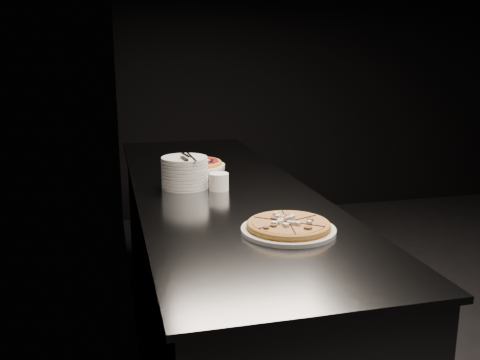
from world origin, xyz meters
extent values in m
cube|color=black|center=(-2.50, 0.00, 1.40)|extent=(0.02, 5.00, 2.80)
cube|color=black|center=(0.00, 2.50, 1.40)|extent=(5.00, 0.02, 2.80)
cube|color=slate|center=(-2.13, 0.00, 0.45)|extent=(0.70, 2.40, 0.90)
cube|color=slate|center=(-2.13, 0.00, 0.91)|extent=(0.74, 2.44, 0.02)
cylinder|color=white|center=(-2.04, -0.67, 0.93)|extent=(0.31, 0.31, 0.01)
cylinder|color=gold|center=(-2.04, -0.67, 0.94)|extent=(0.35, 0.35, 0.01)
torus|color=gold|center=(-2.04, -0.67, 0.95)|extent=(0.36, 0.36, 0.02)
cylinder|color=#EA9D4E|center=(-2.04, -0.67, 0.95)|extent=(0.31, 0.31, 0.01)
cylinder|color=white|center=(-2.16, 0.40, 0.93)|extent=(0.29, 0.29, 0.01)
cylinder|color=gold|center=(-2.16, 0.40, 0.94)|extent=(0.31, 0.31, 0.01)
torus|color=gold|center=(-2.16, 0.40, 0.94)|extent=(0.31, 0.31, 0.02)
cylinder|color=maroon|center=(-2.16, 0.40, 0.95)|extent=(0.27, 0.27, 0.01)
cylinder|color=white|center=(-2.28, 0.00, 0.93)|extent=(0.20, 0.20, 0.01)
cylinder|color=white|center=(-2.28, 0.00, 0.94)|extent=(0.20, 0.20, 0.01)
cylinder|color=white|center=(-2.28, 0.00, 0.96)|extent=(0.20, 0.20, 0.01)
cylinder|color=white|center=(-2.28, 0.00, 0.97)|extent=(0.20, 0.20, 0.01)
cylinder|color=white|center=(-2.28, 0.00, 0.99)|extent=(0.20, 0.20, 0.01)
cylinder|color=white|center=(-2.28, 0.00, 1.00)|extent=(0.20, 0.20, 0.01)
cylinder|color=white|center=(-2.28, 0.00, 1.02)|extent=(0.20, 0.20, 0.01)
cylinder|color=white|center=(-2.28, 0.00, 1.03)|extent=(0.20, 0.20, 0.01)
cylinder|color=white|center=(-2.28, 0.00, 1.05)|extent=(0.20, 0.20, 0.01)
cube|color=silver|center=(-2.27, 0.04, 1.05)|extent=(0.03, 0.13, 0.00)
cube|color=black|center=(-2.29, -0.05, 1.06)|extent=(0.02, 0.08, 0.01)
cube|color=silver|center=(-2.25, -0.01, 1.05)|extent=(0.04, 0.20, 0.00)
cylinder|color=white|center=(-2.15, -0.08, 0.96)|extent=(0.08, 0.08, 0.07)
cylinder|color=black|center=(-2.15, -0.08, 0.98)|extent=(0.07, 0.07, 0.01)
camera|label=1|loc=(-2.59, -2.23, 1.50)|focal=40.00mm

